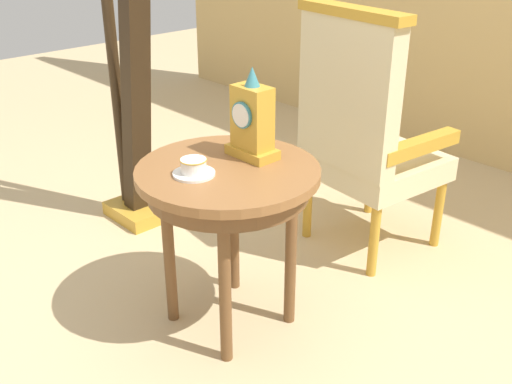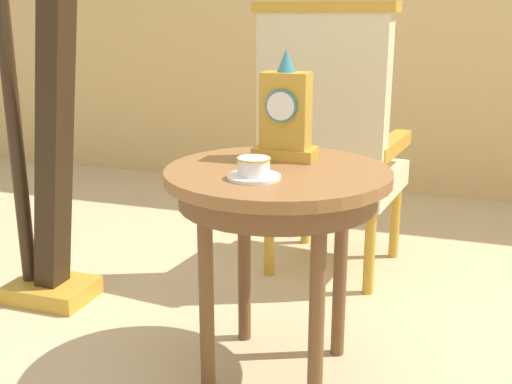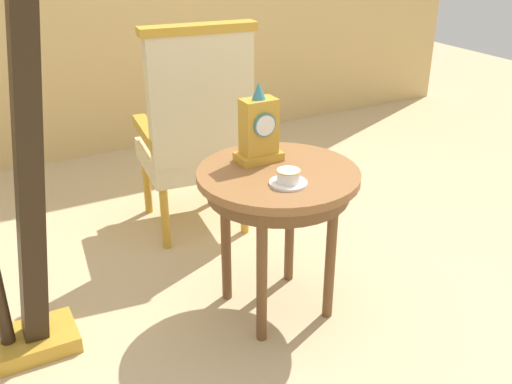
{
  "view_description": "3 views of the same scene",
  "coord_description": "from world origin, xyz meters",
  "views": [
    {
      "loc": [
        1.53,
        -1.31,
        1.51
      ],
      "look_at": [
        0.09,
        0.04,
        0.57
      ],
      "focal_mm": 42.58,
      "sensor_mm": 36.0,
      "label": 1
    },
    {
      "loc": [
        0.52,
        -1.72,
        1.1
      ],
      "look_at": [
        -0.07,
        0.03,
        0.57
      ],
      "focal_mm": 44.09,
      "sensor_mm": 36.0,
      "label": 2
    },
    {
      "loc": [
        -1.08,
        -1.88,
        1.59
      ],
      "look_at": [
        -0.08,
        -0.01,
        0.58
      ],
      "focal_mm": 41.0,
      "sensor_mm": 36.0,
      "label": 3
    }
  ],
  "objects": [
    {
      "name": "ground_plane",
      "position": [
        0.0,
        0.0,
        0.0
      ],
      "size": [
        10.0,
        10.0,
        0.0
      ],
      "primitive_type": "plane",
      "color": "tan"
    },
    {
      "name": "side_table",
      "position": [
        0.02,
        -0.02,
        0.58
      ],
      "size": [
        0.66,
        0.66,
        0.66
      ],
      "color": "brown",
      "rests_on": "ground"
    },
    {
      "name": "teacup_left",
      "position": [
        -0.01,
        -0.15,
        0.69
      ],
      "size": [
        0.15,
        0.15,
        0.06
      ],
      "color": "white",
      "rests_on": "side_table"
    },
    {
      "name": "mantel_clock",
      "position": [
        -0.0,
        0.11,
        0.8
      ],
      "size": [
        0.19,
        0.11,
        0.34
      ],
      "color": "gold",
      "rests_on": "side_table"
    },
    {
      "name": "armchair",
      "position": [
        -0.0,
        0.79,
        0.59
      ],
      "size": [
        0.6,
        0.59,
        1.14
      ],
      "color": "beige",
      "rests_on": "ground"
    },
    {
      "name": "harp",
      "position": [
        -0.95,
        0.2,
        0.77
      ],
      "size": [
        0.4,
        0.24,
        1.89
      ],
      "color": "gold",
      "rests_on": "ground"
    }
  ]
}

